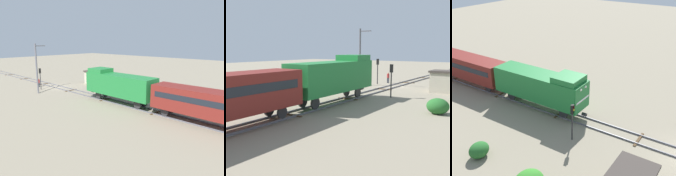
# 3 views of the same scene
# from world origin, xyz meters

# --- Properties ---
(ground_plane) EXTENTS (160.66, 160.66, 0.00)m
(ground_plane) POSITION_xyz_m (0.00, 0.00, 0.00)
(ground_plane) COLOR gray
(railway_track) EXTENTS (2.40, 107.11, 0.16)m
(railway_track) POSITION_xyz_m (0.00, 0.00, 0.07)
(railway_track) COLOR #595960
(railway_track) RESTS_ON ground
(locomotive) EXTENTS (2.90, 11.60, 4.60)m
(locomotive) POSITION_xyz_m (0.00, 16.02, 2.77)
(locomotive) COLOR #1E7233
(locomotive) RESTS_ON railway_track
(traffic_signal_near) EXTENTS (0.32, 0.34, 3.90)m
(traffic_signal_near) POSITION_xyz_m (3.20, -0.30, 2.72)
(traffic_signal_near) COLOR #262628
(traffic_signal_near) RESTS_ON ground
(traffic_signal_mid) EXTENTS (0.32, 0.34, 3.72)m
(traffic_signal_mid) POSITION_xyz_m (-3.40, 9.77, 2.61)
(traffic_signal_mid) COLOR #262628
(traffic_signal_mid) RESTS_ON ground
(worker_near_track) EXTENTS (0.38, 0.38, 1.70)m
(worker_near_track) POSITION_xyz_m (2.40, -2.50, 1.00)
(worker_near_track) COLOR #262B38
(worker_near_track) RESTS_ON ground
(catenary_mast) EXTENTS (1.94, 0.28, 8.38)m
(catenary_mast) POSITION_xyz_m (4.94, 2.07, 4.44)
(catenary_mast) COLOR #595960
(catenary_mast) RESTS_ON ground
(relay_hut) EXTENTS (3.50, 2.90, 2.74)m
(relay_hut) POSITION_xyz_m (-7.50, 2.47, 1.39)
(relay_hut) COLOR #B2A893
(relay_hut) RESTS_ON ground
(bush_far) EXTENTS (1.85, 1.52, 1.35)m
(bush_far) POSITION_xyz_m (-9.92, 15.16, 0.67)
(bush_far) COLOR #235F26
(bush_far) RESTS_ON ground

